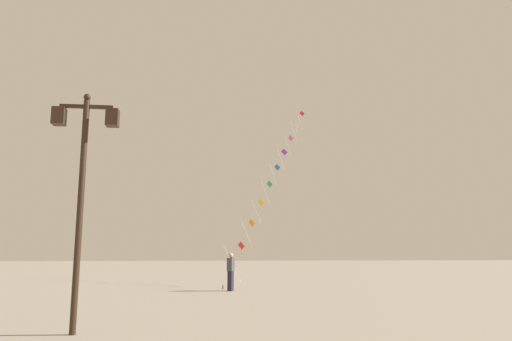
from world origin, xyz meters
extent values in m
plane|color=gray|center=(0.00, 20.00, 0.00)|extent=(160.00, 160.00, 0.00)
cylinder|color=black|center=(-2.81, 8.83, 2.60)|extent=(0.14, 0.14, 5.20)
sphere|color=black|center=(-2.81, 8.83, 5.28)|extent=(0.16, 0.16, 0.16)
cube|color=black|center=(-2.81, 8.83, 5.05)|extent=(1.19, 0.08, 0.08)
cube|color=black|center=(-3.40, 8.83, 4.80)|extent=(0.28, 0.28, 0.40)
cube|color=beige|center=(-3.40, 8.83, 4.80)|extent=(0.19, 0.19, 0.30)
cube|color=black|center=(-2.21, 8.83, 4.80)|extent=(0.28, 0.28, 0.40)
cube|color=beige|center=(-2.21, 8.83, 4.80)|extent=(0.19, 0.19, 0.30)
cylinder|color=brown|center=(0.99, 21.25, 0.09)|extent=(0.06, 0.06, 0.18)
cylinder|color=silver|center=(1.50, 22.12, 1.13)|extent=(1.04, 1.75, 1.92)
cylinder|color=silver|center=(2.35, 23.55, 2.72)|extent=(0.70, 1.17, 1.27)
cylinder|color=silver|center=(3.02, 24.70, 3.98)|extent=(0.70, 1.17, 1.27)
cylinder|color=silver|center=(3.69, 25.84, 5.24)|extent=(0.70, 1.17, 1.27)
cylinder|color=silver|center=(4.37, 26.98, 6.50)|extent=(0.70, 1.17, 1.27)
cylinder|color=silver|center=(5.04, 28.13, 7.76)|extent=(0.70, 1.17, 1.27)
cylinder|color=silver|center=(5.71, 29.27, 9.02)|extent=(0.70, 1.17, 1.27)
cylinder|color=silver|center=(6.39, 30.41, 10.28)|extent=(0.70, 1.17, 1.27)
cylinder|color=silver|center=(7.06, 31.56, 11.54)|extent=(0.70, 1.17, 1.27)
cube|color=red|center=(2.01, 22.98, 2.09)|extent=(0.35, 0.29, 0.44)
cylinder|color=red|center=(2.01, 22.98, 1.76)|extent=(0.03, 0.03, 0.30)
cube|color=orange|center=(2.68, 24.13, 3.35)|extent=(0.34, 0.29, 0.44)
cylinder|color=orange|center=(2.68, 24.13, 2.99)|extent=(0.04, 0.04, 0.36)
cube|color=yellow|center=(3.36, 25.27, 4.61)|extent=(0.39, 0.23, 0.44)
cylinder|color=yellow|center=(3.36, 25.27, 4.30)|extent=(0.04, 0.05, 0.26)
cube|color=green|center=(4.03, 26.41, 5.87)|extent=(0.34, 0.30, 0.44)
cylinder|color=green|center=(4.03, 26.41, 5.53)|extent=(0.03, 0.03, 0.31)
cube|color=blue|center=(4.70, 27.55, 7.13)|extent=(0.36, 0.28, 0.44)
cylinder|color=blue|center=(4.70, 27.55, 6.79)|extent=(0.05, 0.06, 0.32)
cube|color=purple|center=(5.38, 28.70, 8.39)|extent=(0.42, 0.17, 0.44)
cylinder|color=purple|center=(5.38, 28.70, 8.09)|extent=(0.02, 0.02, 0.23)
cube|color=pink|center=(6.05, 29.84, 9.65)|extent=(0.34, 0.30, 0.44)
cylinder|color=pink|center=(6.05, 29.84, 9.35)|extent=(0.03, 0.04, 0.24)
cube|color=white|center=(6.72, 30.98, 10.91)|extent=(0.34, 0.30, 0.44)
cylinder|color=white|center=(6.72, 30.98, 10.56)|extent=(0.04, 0.05, 0.34)
cube|color=red|center=(7.40, 32.13, 12.17)|extent=(0.37, 0.26, 0.44)
cylinder|color=red|center=(7.40, 32.13, 11.84)|extent=(0.03, 0.03, 0.30)
cube|color=#1E1E2D|center=(1.28, 20.10, 0.45)|extent=(0.31, 0.36, 0.90)
cube|color=#3F3F47|center=(1.28, 20.10, 1.18)|extent=(0.38, 0.45, 0.60)
sphere|color=tan|center=(1.28, 20.10, 1.60)|extent=(0.22, 0.22, 0.22)
cylinder|color=#3F3F47|center=(1.37, 20.30, 1.35)|extent=(0.24, 0.39, 0.50)
camera|label=1|loc=(-0.15, -2.09, 1.73)|focal=33.32mm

